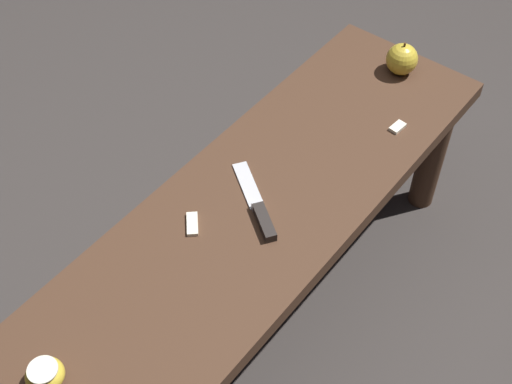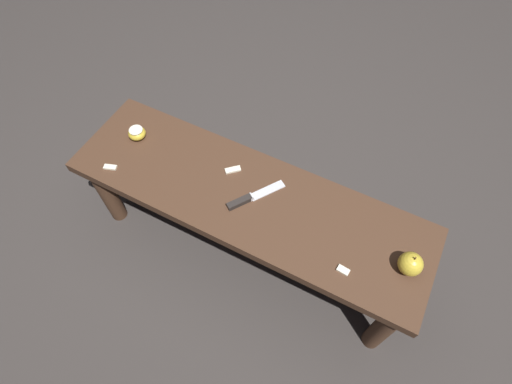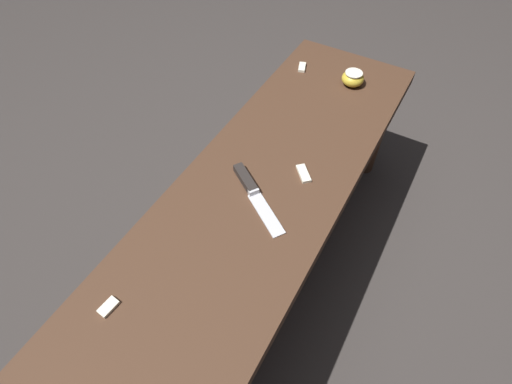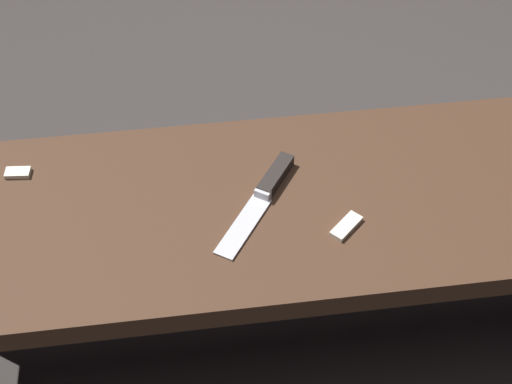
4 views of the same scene
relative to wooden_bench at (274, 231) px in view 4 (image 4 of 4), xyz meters
The scene contains 5 objects.
ground_plane 0.35m from the wooden_bench, ahead, with size 8.00×8.00×0.00m, color #383330.
wooden_bench is the anchor object (origin of this frame).
knife 0.09m from the wooden_bench, 55.77° to the right, with size 0.15×0.20×0.02m.
apple_slice_near_knife 0.14m from the wooden_bench, 143.76° to the left, with size 0.06×0.06×0.01m.
apple_slice_near_bowl 0.43m from the wooden_bench, 15.19° to the right, with size 0.04×0.03×0.01m.
Camera 4 is at (0.13, 0.75, 1.25)m, focal length 50.00 mm.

